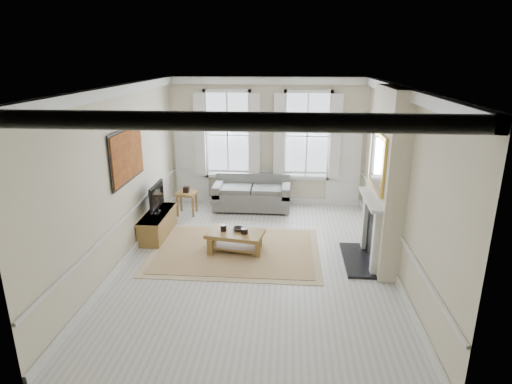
# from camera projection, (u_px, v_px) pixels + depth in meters

# --- Properties ---
(floor) EXTENTS (7.20, 7.20, 0.00)m
(floor) POSITION_uv_depth(u_px,v_px,m) (257.00, 262.00, 8.49)
(floor) COLOR #B7B5AD
(floor) RESTS_ON ground
(ceiling) EXTENTS (7.20, 7.20, 0.00)m
(ceiling) POSITION_uv_depth(u_px,v_px,m) (257.00, 86.00, 7.45)
(ceiling) COLOR white
(ceiling) RESTS_ON back_wall
(back_wall) EXTENTS (5.20, 0.00, 5.20)m
(back_wall) POSITION_uv_depth(u_px,v_px,m) (267.00, 142.00, 11.39)
(back_wall) COLOR beige
(back_wall) RESTS_ON floor
(left_wall) EXTENTS (0.00, 7.20, 7.20)m
(left_wall) POSITION_uv_depth(u_px,v_px,m) (121.00, 177.00, 8.17)
(left_wall) COLOR beige
(left_wall) RESTS_ON floor
(right_wall) EXTENTS (0.00, 7.20, 7.20)m
(right_wall) POSITION_uv_depth(u_px,v_px,m) (399.00, 183.00, 7.78)
(right_wall) COLOR beige
(right_wall) RESTS_ON floor
(window_left) EXTENTS (1.26, 0.20, 2.20)m
(window_left) POSITION_uv_depth(u_px,v_px,m) (228.00, 135.00, 11.36)
(window_left) COLOR #B2BCC6
(window_left) RESTS_ON back_wall
(window_right) EXTENTS (1.26, 0.20, 2.20)m
(window_right) POSITION_uv_depth(u_px,v_px,m) (307.00, 136.00, 11.20)
(window_right) COLOR #B2BCC6
(window_right) RESTS_ON back_wall
(door_left) EXTENTS (0.90, 0.08, 2.30)m
(door_left) POSITION_uv_depth(u_px,v_px,m) (192.00, 161.00, 11.67)
(door_left) COLOR silver
(door_left) RESTS_ON floor
(door_right) EXTENTS (0.90, 0.08, 2.30)m
(door_right) POSITION_uv_depth(u_px,v_px,m) (344.00, 164.00, 11.36)
(door_right) COLOR silver
(door_right) RESTS_ON floor
(painting) EXTENTS (0.05, 1.66, 1.06)m
(painting) POSITION_uv_depth(u_px,v_px,m) (127.00, 155.00, 8.34)
(painting) COLOR #9E601B
(painting) RESTS_ON left_wall
(chimney_breast) EXTENTS (0.35, 1.70, 3.38)m
(chimney_breast) POSITION_uv_depth(u_px,v_px,m) (387.00, 179.00, 7.98)
(chimney_breast) COLOR beige
(chimney_breast) RESTS_ON floor
(hearth) EXTENTS (0.55, 1.50, 0.05)m
(hearth) POSITION_uv_depth(u_px,v_px,m) (357.00, 260.00, 8.52)
(hearth) COLOR black
(hearth) RESTS_ON floor
(fireplace) EXTENTS (0.21, 1.45, 1.33)m
(fireplace) POSITION_uv_depth(u_px,v_px,m) (370.00, 227.00, 8.29)
(fireplace) COLOR silver
(fireplace) RESTS_ON floor
(mirror) EXTENTS (0.06, 1.26, 1.06)m
(mirror) POSITION_uv_depth(u_px,v_px,m) (377.00, 161.00, 7.89)
(mirror) COLOR gold
(mirror) RESTS_ON chimney_breast
(sofa) EXTENTS (1.99, 0.97, 0.89)m
(sofa) POSITION_uv_depth(u_px,v_px,m) (252.00, 195.00, 11.35)
(sofa) COLOR #585755
(sofa) RESTS_ON floor
(side_table) EXTENTS (0.54, 0.54, 0.59)m
(side_table) POSITION_uv_depth(u_px,v_px,m) (187.00, 196.00, 10.92)
(side_table) COLOR brown
(side_table) RESTS_ON floor
(rug) EXTENTS (3.50, 2.60, 0.02)m
(rug) POSITION_uv_depth(u_px,v_px,m) (235.00, 250.00, 8.95)
(rug) COLOR tan
(rug) RESTS_ON floor
(coffee_table) EXTENTS (1.24, 0.86, 0.43)m
(coffee_table) POSITION_uv_depth(u_px,v_px,m) (235.00, 236.00, 8.85)
(coffee_table) COLOR brown
(coffee_table) RESTS_ON rug
(ceramic_pot_a) EXTENTS (0.13, 0.13, 0.13)m
(ceramic_pot_a) POSITION_uv_depth(u_px,v_px,m) (223.00, 228.00, 8.87)
(ceramic_pot_a) COLOR black
(ceramic_pot_a) RESTS_ON coffee_table
(ceramic_pot_b) EXTENTS (0.15, 0.15, 0.11)m
(ceramic_pot_b) POSITION_uv_depth(u_px,v_px,m) (245.00, 231.00, 8.75)
(ceramic_pot_b) COLOR black
(ceramic_pot_b) RESTS_ON coffee_table
(bowl) EXTENTS (0.29, 0.29, 0.06)m
(bowl) POSITION_uv_depth(u_px,v_px,m) (238.00, 229.00, 8.91)
(bowl) COLOR black
(bowl) RESTS_ON coffee_table
(tv_stand) EXTENTS (0.48, 1.49, 0.53)m
(tv_stand) POSITION_uv_depth(u_px,v_px,m) (158.00, 224.00, 9.69)
(tv_stand) COLOR brown
(tv_stand) RESTS_ON floor
(tv) EXTENTS (0.08, 0.90, 0.68)m
(tv) POSITION_uv_depth(u_px,v_px,m) (157.00, 196.00, 9.48)
(tv) COLOR black
(tv) RESTS_ON tv_stand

